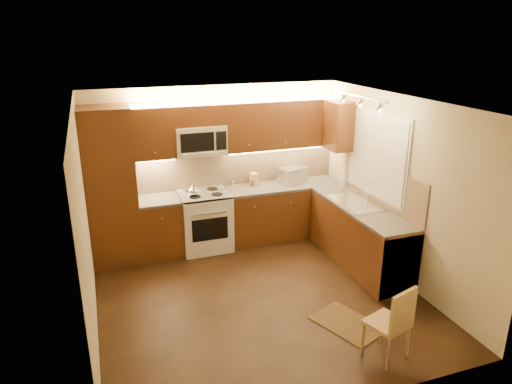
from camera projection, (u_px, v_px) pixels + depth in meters
name	position (u px, v px, depth m)	size (l,w,h in m)	color
floor	(259.00, 297.00, 6.11)	(4.00, 4.00, 0.01)	black
ceiling	(260.00, 103.00, 5.29)	(4.00, 4.00, 0.01)	beige
wall_back	(217.00, 165.00, 7.48)	(4.00, 0.01, 2.50)	#C1B48D
wall_front	(341.00, 288.00, 3.92)	(4.00, 0.01, 2.50)	#C1B48D
wall_left	(85.00, 229.00, 5.07)	(0.01, 4.00, 2.50)	#C1B48D
wall_right	(399.00, 190.00, 6.33)	(0.01, 4.00, 2.50)	#C1B48D
pantry	(111.00, 188.00, 6.73)	(0.70, 0.60, 2.30)	#43260E
base_cab_back_left	(160.00, 228.00, 7.17)	(0.62, 0.60, 0.86)	#43260E
counter_back_left	(158.00, 200.00, 7.02)	(0.62, 0.60, 0.04)	#3C3A36
base_cab_back_right	(284.00, 212.00, 7.81)	(1.92, 0.60, 0.86)	#43260E
counter_back_right	(284.00, 186.00, 7.66)	(1.92, 0.60, 0.04)	#3C3A36
base_cab_right	(360.00, 237.00, 6.86)	(0.60, 2.00, 0.86)	#43260E
counter_right	(362.00, 208.00, 6.71)	(0.60, 2.00, 0.04)	#3C3A36
dishwasher	(388.00, 258.00, 6.23)	(0.58, 0.60, 0.84)	silver
backsplash_back	(238.00, 166.00, 7.60)	(3.30, 0.02, 0.60)	tan
backsplash_right	(381.00, 185.00, 6.70)	(0.02, 2.00, 0.60)	tan
upper_cab_back_left	(152.00, 133.00, 6.81)	(0.62, 0.35, 0.75)	#43260E
upper_cab_back_right	(282.00, 124.00, 7.45)	(1.92, 0.35, 0.75)	#43260E
upper_cab_bridge	(199.00, 115.00, 6.96)	(0.76, 0.35, 0.31)	#43260E
upper_cab_right_corner	(339.00, 126.00, 7.32)	(0.35, 0.50, 0.75)	#43260E
stove	(205.00, 221.00, 7.36)	(0.76, 0.65, 0.92)	silver
microwave	(200.00, 140.00, 7.07)	(0.76, 0.38, 0.44)	silver
window_frame	(377.00, 155.00, 6.70)	(0.03, 1.44, 1.24)	silver
window_blinds	(376.00, 155.00, 6.69)	(0.02, 1.36, 1.16)	silver
sink	(357.00, 198.00, 6.81)	(0.52, 0.86, 0.15)	silver
faucet	(368.00, 192.00, 6.85)	(0.20, 0.04, 0.30)	silver
track_light_bar	(361.00, 96.00, 6.15)	(0.04, 1.20, 0.03)	silver
kettle	(193.00, 190.00, 7.04)	(0.17, 0.17, 0.19)	silver
toaster_oven	(292.00, 175.00, 7.75)	(0.42, 0.32, 0.25)	silver
knife_block	(254.00, 179.00, 7.62)	(0.09, 0.15, 0.20)	#9E8047
spice_jar_a	(251.00, 181.00, 7.70)	(0.05, 0.05, 0.09)	silver
spice_jar_b	(252.00, 181.00, 7.70)	(0.04, 0.04, 0.09)	olive
spice_jar_c	(233.00, 183.00, 7.60)	(0.04, 0.04, 0.10)	silver
spice_jar_d	(251.00, 183.00, 7.57)	(0.04, 0.04, 0.10)	#A06830
soap_bottle	(344.00, 180.00, 7.59)	(0.08, 0.08, 0.17)	silver
rug	(348.00, 324.00, 5.55)	(0.53, 0.80, 0.01)	black
dining_chair	(387.00, 321.00, 4.87)	(0.38, 0.38, 0.86)	#9E8047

